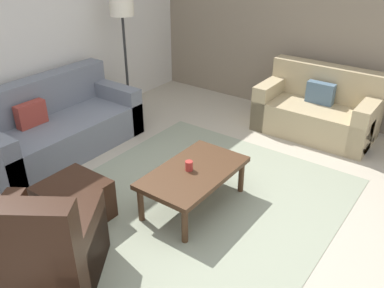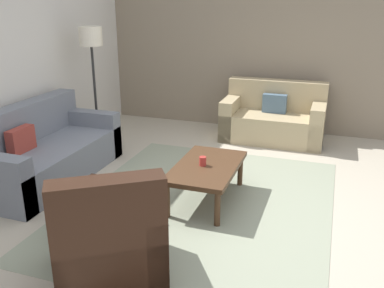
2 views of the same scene
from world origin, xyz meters
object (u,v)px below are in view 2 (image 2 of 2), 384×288
(couch_main, at_px, (40,154))
(armchair_leather, at_px, (109,245))
(coffee_table, at_px, (207,169))
(couch_loveseat, at_px, (274,119))
(lamp_standing, at_px, (92,49))
(ottoman, at_px, (103,207))
(cup, at_px, (203,161))

(couch_main, relative_size, armchair_leather, 1.79)
(armchair_leather, xyz_separation_m, coffee_table, (1.54, -0.31, 0.05))
(armchair_leather, bearing_deg, couch_loveseat, -9.65)
(couch_main, xyz_separation_m, lamp_standing, (1.29, -0.01, 1.11))
(couch_loveseat, bearing_deg, armchair_leather, 170.35)
(couch_main, bearing_deg, armchair_leather, -129.68)
(couch_loveseat, height_order, armchair_leather, armchair_leather)
(couch_loveseat, relative_size, ottoman, 2.70)
(coffee_table, bearing_deg, cup, 125.52)
(ottoman, height_order, cup, cup)
(couch_loveseat, relative_size, armchair_leather, 1.36)
(couch_main, relative_size, couch_loveseat, 1.32)
(coffee_table, bearing_deg, couch_loveseat, -8.62)
(cup, relative_size, lamp_standing, 0.06)
(coffee_table, distance_m, cup, 0.11)
(couch_loveseat, distance_m, armchair_leather, 3.96)
(armchair_leather, height_order, cup, armchair_leather)
(couch_main, distance_m, coffee_table, 2.10)
(ottoman, distance_m, cup, 1.14)
(lamp_standing, bearing_deg, couch_main, 179.37)
(lamp_standing, bearing_deg, couch_loveseat, -65.24)
(couch_loveseat, bearing_deg, coffee_table, 171.38)
(coffee_table, bearing_deg, armchair_leather, 168.78)
(couch_main, distance_m, lamp_standing, 1.71)
(ottoman, relative_size, lamp_standing, 0.33)
(couch_loveseat, height_order, cup, couch_loveseat)
(cup, height_order, lamp_standing, lamp_standing)
(couch_main, relative_size, cup, 20.43)
(couch_loveseat, height_order, lamp_standing, lamp_standing)
(coffee_table, bearing_deg, lamp_standing, 59.23)
(couch_main, bearing_deg, lamp_standing, -0.63)
(armchair_leather, xyz_separation_m, lamp_standing, (2.78, 1.78, 1.10))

